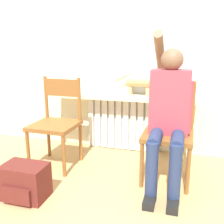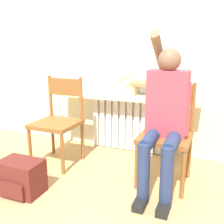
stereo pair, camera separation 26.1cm
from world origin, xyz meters
TOP-DOWN VIEW (x-y plane):
  - ground_plane at (0.00, 0.00)m, footprint 12.00×12.00m
  - wall_with_window at (0.00, 1.23)m, footprint 7.00×0.06m
  - radiator at (-0.00, 1.15)m, footprint 0.87×0.08m
  - windowsill at (0.00, 1.08)m, footprint 1.64×0.24m
  - window_glass at (0.00, 1.20)m, footprint 1.58×0.01m
  - chair_left at (-0.57, 0.56)m, footprint 0.45×0.45m
  - chair_right at (0.57, 0.56)m, footprint 0.45×0.45m
  - person at (0.57, 0.45)m, footprint 0.36×0.95m
  - cat at (0.21, 1.10)m, footprint 0.50×0.14m
  - backpack at (-0.52, -0.10)m, footprint 0.36×0.27m

SIDE VIEW (x-z plane):
  - ground_plane at x=0.00m, z-range 0.00..0.00m
  - backpack at x=-0.52m, z-range 0.00..0.29m
  - radiator at x=0.00m, z-range 0.00..0.63m
  - chair_left at x=-0.57m, z-range 0.01..0.92m
  - chair_right at x=0.57m, z-range 0.01..0.92m
  - windowsill at x=0.00m, z-range 0.63..0.68m
  - person at x=0.57m, z-range 0.00..1.35m
  - cat at x=0.21m, z-range 0.71..0.97m
  - window_glass at x=0.00m, z-range 0.68..1.79m
  - wall_with_window at x=0.00m, z-range 0.00..2.70m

